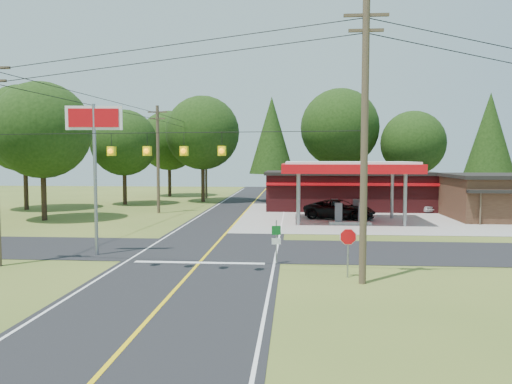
# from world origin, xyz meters

# --- Properties ---
(ground) EXTENTS (120.00, 120.00, 0.00)m
(ground) POSITION_xyz_m (0.00, 0.00, 0.00)
(ground) COLOR #455B20
(ground) RESTS_ON ground
(main_highway) EXTENTS (8.00, 120.00, 0.02)m
(main_highway) POSITION_xyz_m (0.00, 0.00, 0.01)
(main_highway) COLOR black
(main_highway) RESTS_ON ground
(cross_road) EXTENTS (70.00, 7.00, 0.02)m
(cross_road) POSITION_xyz_m (0.00, 0.00, 0.01)
(cross_road) COLOR black
(cross_road) RESTS_ON ground
(lane_center_yellow) EXTENTS (0.15, 110.00, 0.00)m
(lane_center_yellow) POSITION_xyz_m (0.00, 0.00, 0.03)
(lane_center_yellow) COLOR yellow
(lane_center_yellow) RESTS_ON main_highway
(gas_canopy) EXTENTS (10.60, 7.40, 4.88)m
(gas_canopy) POSITION_xyz_m (9.00, 13.00, 4.27)
(gas_canopy) COLOR gray
(gas_canopy) RESTS_ON ground
(convenience_store) EXTENTS (16.40, 7.55, 3.80)m
(convenience_store) POSITION_xyz_m (10.00, 22.98, 1.92)
(convenience_store) COLOR #56181B
(convenience_store) RESTS_ON ground
(utility_pole_near_right) EXTENTS (1.80, 0.30, 11.50)m
(utility_pole_near_right) POSITION_xyz_m (7.50, -7.00, 5.96)
(utility_pole_near_right) COLOR #473828
(utility_pole_near_right) RESTS_ON ground
(utility_pole_far_left) EXTENTS (1.80, 0.30, 10.00)m
(utility_pole_far_left) POSITION_xyz_m (-8.00, 18.00, 5.20)
(utility_pole_far_left) COLOR #473828
(utility_pole_far_left) RESTS_ON ground
(utility_pole_north) EXTENTS (0.30, 0.30, 9.50)m
(utility_pole_north) POSITION_xyz_m (-6.50, 35.00, 4.75)
(utility_pole_north) COLOR #473828
(utility_pole_north) RESTS_ON ground
(overhead_beacons) EXTENTS (17.04, 2.04, 1.03)m
(overhead_beacons) POSITION_xyz_m (-1.00, -6.00, 6.21)
(overhead_beacons) COLOR black
(overhead_beacons) RESTS_ON ground
(treeline_backdrop) EXTENTS (70.27, 51.59, 13.30)m
(treeline_backdrop) POSITION_xyz_m (0.82, 24.01, 7.49)
(treeline_backdrop) COLOR #332316
(treeline_backdrop) RESTS_ON ground
(suv_car) EXTENTS (7.58, 7.58, 1.64)m
(suv_car) POSITION_xyz_m (8.50, 14.50, 0.82)
(suv_car) COLOR black
(suv_car) RESTS_ON ground
(sedan_car) EXTENTS (4.68, 4.68, 1.19)m
(sedan_car) POSITION_xyz_m (16.74, 21.00, 0.60)
(sedan_car) COLOR white
(sedan_car) RESTS_ON ground
(big_stop_sign) EXTENTS (2.97, 0.40, 8.02)m
(big_stop_sign) POSITION_xyz_m (-5.85, -2.01, 6.09)
(big_stop_sign) COLOR gray
(big_stop_sign) RESTS_ON ground
(octagonal_stop_sign) EXTENTS (0.77, 0.09, 2.18)m
(octagonal_stop_sign) POSITION_xyz_m (7.00, -6.01, 1.61)
(octagonal_stop_sign) COLOR gray
(octagonal_stop_sign) RESTS_ON ground
(route_sign_post) EXTENTS (0.44, 0.13, 2.17)m
(route_sign_post) POSITION_xyz_m (3.80, -3.52, 1.29)
(route_sign_post) COLOR gray
(route_sign_post) RESTS_ON ground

